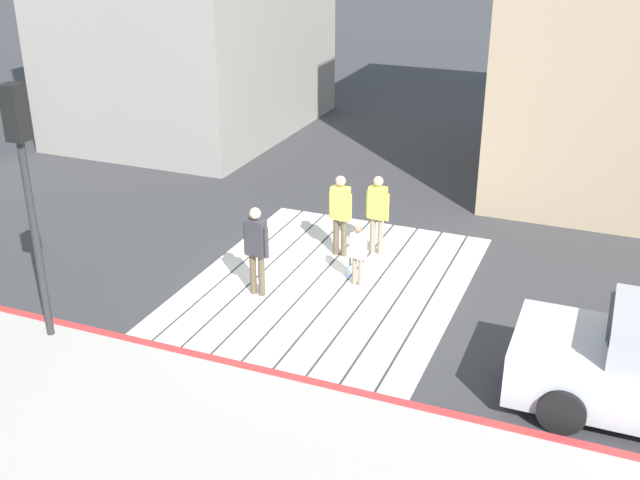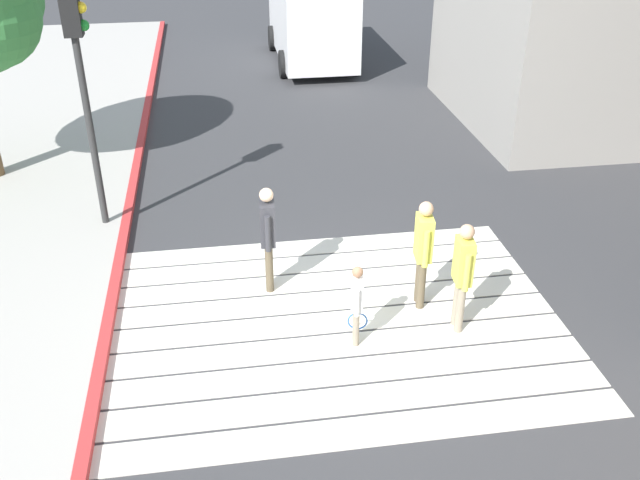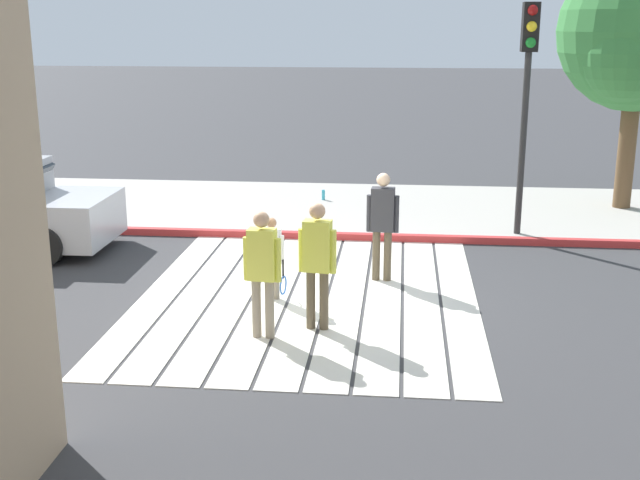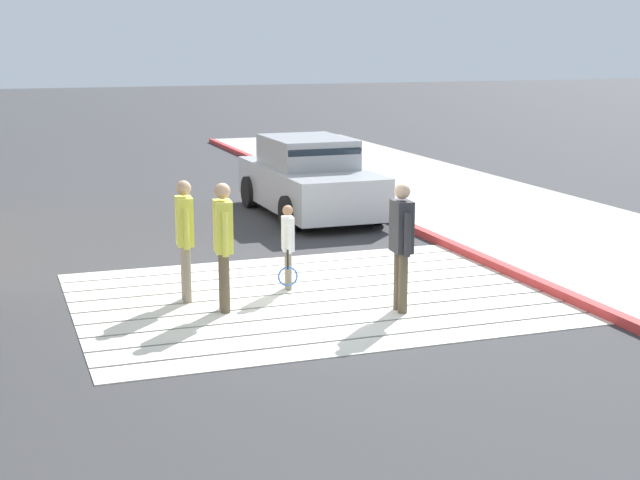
# 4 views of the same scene
# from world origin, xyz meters

# --- Properties ---
(ground_plane) EXTENTS (120.00, 120.00, 0.00)m
(ground_plane) POSITION_xyz_m (0.00, 0.00, 0.00)
(ground_plane) COLOR #38383A
(crosswalk_stripes) EXTENTS (6.40, 4.90, 0.01)m
(crosswalk_stripes) POSITION_xyz_m (0.00, 0.00, 0.01)
(crosswalk_stripes) COLOR silver
(crosswalk_stripes) RESTS_ON ground
(curb_painted) EXTENTS (0.16, 40.00, 0.13)m
(curb_painted) POSITION_xyz_m (-3.25, 0.00, 0.07)
(curb_painted) COLOR #BC3333
(curb_painted) RESTS_ON ground
(car_parked_near_curb) EXTENTS (2.00, 4.31, 1.57)m
(car_parked_near_curb) POSITION_xyz_m (-2.00, -5.89, 0.73)
(car_parked_near_curb) COLOR silver
(car_parked_near_curb) RESTS_ON ground
(pedestrian_adult_lead) EXTENTS (0.24, 0.49, 1.66)m
(pedestrian_adult_lead) POSITION_xyz_m (1.65, -0.39, 0.97)
(pedestrian_adult_lead) COLOR gray
(pedestrian_adult_lead) RESTS_ON ground
(pedestrian_adult_trailing) EXTENTS (0.24, 0.50, 1.71)m
(pedestrian_adult_trailing) POSITION_xyz_m (-0.88, 1.04, 0.99)
(pedestrian_adult_trailing) COLOR brown
(pedestrian_adult_trailing) RESTS_ON ground
(pedestrian_adult_side) EXTENTS (0.25, 0.50, 1.70)m
(pedestrian_adult_side) POSITION_xyz_m (1.28, 0.26, 0.99)
(pedestrian_adult_side) COLOR brown
(pedestrian_adult_side) RESTS_ON ground
(pedestrian_child_with_racket) EXTENTS (0.30, 0.39, 1.22)m
(pedestrian_child_with_racket) POSITION_xyz_m (0.17, -0.50, 0.68)
(pedestrian_child_with_racket) COLOR gray
(pedestrian_child_with_racket) RESTS_ON ground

